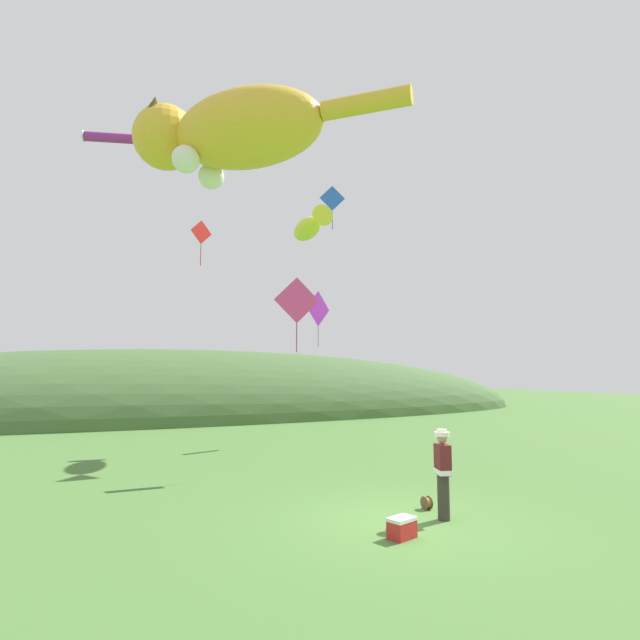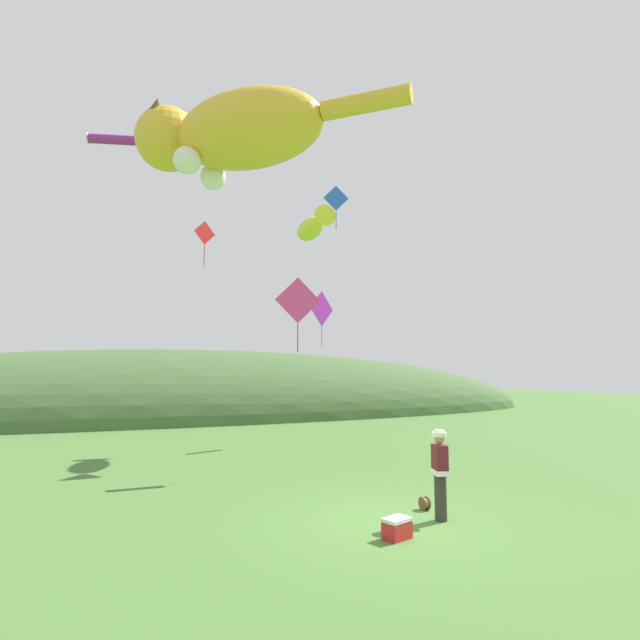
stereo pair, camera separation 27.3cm
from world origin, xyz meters
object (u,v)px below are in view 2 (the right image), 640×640
at_px(festival_attendant, 440,471).
at_px(kite_giant_cat, 230,134).
at_px(picnic_cooler, 397,528).
at_px(kite_tube_streamer, 113,140).
at_px(kite_diamond_violet, 322,309).
at_px(kite_diamond_red, 205,233).
at_px(kite_diamond_blue, 336,199).
at_px(kite_diamond_pink, 298,301).
at_px(kite_fish_windsock, 313,227).
at_px(kite_spool, 425,503).

relative_size(festival_attendant, kite_giant_cat, 0.25).
bearing_deg(festival_attendant, picnic_cooler, -157.43).
distance_m(picnic_cooler, kite_tube_streamer, 17.37).
distance_m(kite_tube_streamer, kite_diamond_violet, 10.58).
relative_size(kite_diamond_red, kite_diamond_violet, 0.77).
distance_m(festival_attendant, kite_tube_streamer, 16.93).
height_order(kite_diamond_blue, kite_diamond_violet, kite_diamond_blue).
distance_m(kite_giant_cat, kite_diamond_blue, 8.41).
bearing_deg(kite_diamond_pink, kite_diamond_blue, 55.10).
bearing_deg(kite_fish_windsock, kite_diamond_blue, 43.77).
height_order(festival_attendant, kite_fish_windsock, kite_fish_windsock).
bearing_deg(kite_spool, picnic_cooler, -138.64).
xyz_separation_m(kite_giant_cat, kite_tube_streamer, (-3.39, 4.91, 1.35)).
distance_m(kite_fish_windsock, kite_diamond_red, 4.44).
distance_m(festival_attendant, kite_diamond_red, 14.28).
distance_m(kite_diamond_blue, kite_diamond_red, 6.56).
bearing_deg(kite_diamond_violet, kite_diamond_red, 175.10).
xyz_separation_m(kite_diamond_red, kite_diamond_violet, (5.05, -0.43, -2.92)).
distance_m(festival_attendant, kite_diamond_blue, 16.05).
bearing_deg(kite_diamond_blue, kite_diamond_violet, -146.01).
xyz_separation_m(kite_spool, kite_giant_cat, (-3.06, 5.71, 10.28)).
xyz_separation_m(picnic_cooler, kite_diamond_blue, (4.79, 12.60, 10.84)).
height_order(festival_attendant, kite_giant_cat, kite_giant_cat).
relative_size(kite_giant_cat, kite_diamond_blue, 3.37).
relative_size(kite_spool, kite_giant_cat, 0.04).
bearing_deg(festival_attendant, kite_diamond_red, 102.84).
relative_size(kite_giant_cat, kite_tube_streamer, 3.55).
distance_m(picnic_cooler, kite_diamond_pink, 8.34).
bearing_deg(kite_tube_streamer, kite_giant_cat, -55.42).
height_order(picnic_cooler, kite_giant_cat, kite_giant_cat).
relative_size(festival_attendant, kite_spool, 6.48).
distance_m(kite_fish_windsock, kite_tube_streamer, 8.33).
relative_size(festival_attendant, kite_tube_streamer, 0.89).
height_order(kite_spool, kite_diamond_pink, kite_diamond_pink).
relative_size(picnic_cooler, kite_diamond_violet, 0.23).
bearing_deg(kite_giant_cat, kite_diamond_pink, -10.87).
bearing_deg(kite_tube_streamer, kite_diamond_red, 5.56).
distance_m(kite_spool, kite_giant_cat, 12.15).
distance_m(festival_attendant, kite_diamond_pink, 7.43).
bearing_deg(kite_diamond_blue, kite_diamond_pink, -124.90).
bearing_deg(picnic_cooler, kite_diamond_blue, 69.20).
bearing_deg(kite_giant_cat, festival_attendant, -65.98).
bearing_deg(kite_diamond_blue, kite_tube_streamer, -176.36).
distance_m(picnic_cooler, kite_diamond_blue, 17.30).
bearing_deg(kite_fish_windsock, kite_diamond_pink, -118.23).
bearing_deg(festival_attendant, kite_giant_cat, 114.02).
xyz_separation_m(picnic_cooler, kite_diamond_red, (-1.30, 12.33, 8.41)).
height_order(kite_giant_cat, kite_tube_streamer, kite_tube_streamer).
distance_m(festival_attendant, kite_fish_windsock, 12.98).
xyz_separation_m(kite_giant_cat, kite_diamond_red, (0.21, 5.26, -1.83)).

